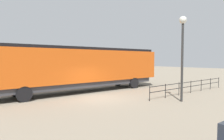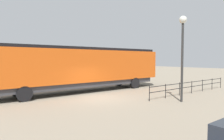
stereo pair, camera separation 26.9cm
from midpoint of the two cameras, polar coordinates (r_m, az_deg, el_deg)
The scene contains 4 objects.
ground_plane at distance 15.20m, azimuth -3.10°, elevation -8.17°, with size 120.00×120.00×0.00m, color gray.
locomotive at distance 18.43m, azimuth -6.54°, elevation 0.91°, with size 2.89×16.64×4.04m.
lamp_post at distance 14.60m, azimuth 20.21°, elevation 7.83°, with size 0.52×0.52×5.94m.
platform_fence at distance 18.69m, azimuth 22.43°, elevation -4.10°, with size 0.05×10.90×1.08m.
Camera 2 is at (12.44, -8.23, 2.96)m, focal length 31.66 mm.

